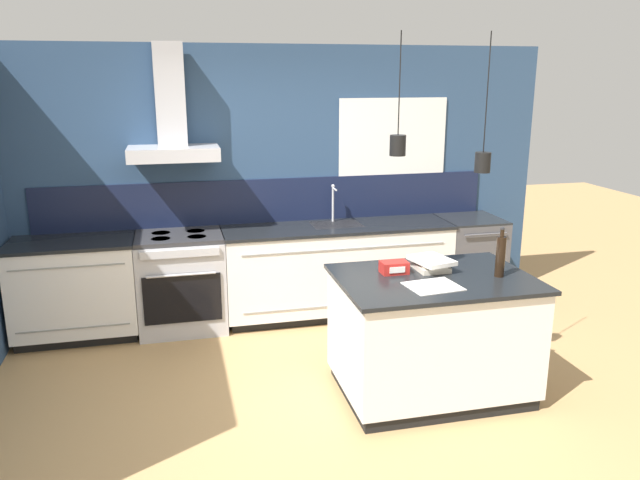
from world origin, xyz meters
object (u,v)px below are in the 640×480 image
Objects in this scene: oven_range at (181,282)px; book_stack at (431,263)px; dishwasher at (468,261)px; red_supply_box at (394,267)px; bottle_on_island at (500,256)px.

oven_range is 2.54× the size of book_stack.
red_supply_box reaches higher than dishwasher.
oven_range is at bearing 141.33° from bottle_on_island.
bottle_on_island reaches higher than oven_range.
bottle_on_island reaches higher than book_stack.
bottle_on_island is at bearing -110.78° from dishwasher.
red_supply_box is (-0.71, 0.25, -0.11)m from bottle_on_island.
oven_range is at bearing 134.76° from red_supply_box.
book_stack is at bearing -40.15° from oven_range.
book_stack is (-1.10, -1.53, 0.51)m from dishwasher.
bottle_on_island reaches higher than red_supply_box.
oven_range is 2.42m from book_stack.
oven_range is 2.91m from dishwasher.
oven_range is 1.00× the size of dishwasher.
red_supply_box is at bearing -179.49° from book_stack.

